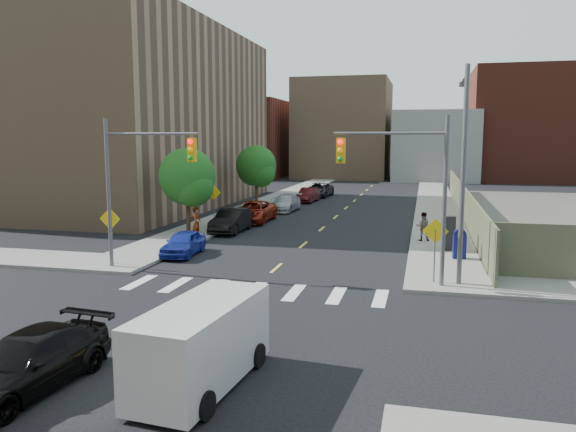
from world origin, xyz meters
The scene contains 30 objects.
ground centered at (0.00, 0.00, 0.00)m, with size 160.00×160.00×0.00m, color black.
sidewalk_nw centered at (-7.75, 41.50, 0.07)m, with size 3.50×73.00×0.15m, color gray.
sidewalk_ne centered at (7.75, 41.50, 0.07)m, with size 3.50×73.00×0.15m, color gray.
fence_north centered at (9.60, 28.00, 1.25)m, with size 0.12×44.00×2.50m, color #5B5F43.
building_nw centered at (-22.00, 30.00, 8.00)m, with size 22.00×30.00×16.00m, color #8C6B4C.
bg_bldg_west centered at (-22.00, 70.00, 6.00)m, with size 14.00×18.00×12.00m, color #592319.
bg_bldg_midwest centered at (-6.00, 72.00, 7.50)m, with size 14.00×16.00×15.00m, color #8C6B4C.
bg_bldg_center centered at (8.00, 70.00, 5.00)m, with size 12.00×16.00×10.00m, color gray.
bg_bldg_east centered at (22.00, 72.00, 8.00)m, with size 18.00×18.00×16.00m, color #592319.
signal_nw centered at (-5.98, 6.00, 4.53)m, with size 4.59×0.30×7.00m.
signal_ne centered at (5.98, 6.00, 4.53)m, with size 4.59×0.30×7.00m.
streetlight_ne centered at (8.20, 6.90, 5.22)m, with size 0.25×3.70×9.00m.
warn_sign_nw centered at (-7.80, 6.50, 1.99)m, with size 1.06×0.06×2.83m.
warn_sign_ne centered at (7.20, 6.50, 1.99)m, with size 1.06×0.06×2.83m.
warn_sign_midwest centered at (-7.80, 20.00, 1.99)m, with size 1.06×0.06×2.83m.
tree_west_near centered at (-8.00, 16.05, 3.48)m, with size 3.66×3.64×5.52m.
tree_west_far centered at (-8.00, 31.05, 3.48)m, with size 3.66×3.64×5.52m.
parked_car_blue centered at (-5.50, 9.68, 0.65)m, with size 1.52×3.79×1.29m, color #1C2B9A.
parked_car_black centered at (-5.50, 17.27, 0.77)m, with size 1.63×4.67×1.54m, color black.
parked_car_red centered at (-5.50, 21.82, 0.77)m, with size 2.56×5.55×1.54m, color maroon.
parked_car_silver centered at (-4.70, 28.49, 0.69)m, with size 1.93×4.74×1.38m, color #989A9F.
parked_car_white centered at (-5.33, 28.38, 0.62)m, with size 1.46×3.64×1.24m, color silver.
parked_car_maroon centered at (-4.20, 35.67, 0.69)m, with size 1.45×4.17×1.37m, color #3B0B0E.
parked_car_grey centered at (-4.20, 40.87, 0.74)m, with size 2.44×5.30×1.47m, color black.
black_sedan centered at (-2.54, -6.00, 0.69)m, with size 1.94×4.76×1.38m, color black.
cargo_van centered at (1.51, -4.63, 1.11)m, with size 2.27×4.76×2.11m.
mailbox centered at (8.49, 11.60, 0.88)m, with size 0.66×0.53×1.50m.
payphone centered at (8.06, 13.63, 1.07)m, with size 0.55×0.45×1.85m, color black.
pedestrian_west centered at (-6.30, 13.36, 1.14)m, with size 0.72×0.47×1.97m, color gray.
pedestrian_east centered at (6.68, 16.21, 0.99)m, with size 0.82×0.64×1.68m, color gray.
Camera 1 is at (6.71, -17.12, 6.09)m, focal length 35.00 mm.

